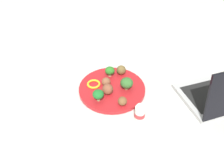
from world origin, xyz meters
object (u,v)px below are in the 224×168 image
at_px(plate, 112,89).
at_px(meatball_back_left, 106,82).
at_px(meatball_front_right, 121,70).
at_px(meatball_front_left, 108,89).
at_px(broccoli_floret_center, 110,71).
at_px(napkin, 91,58).
at_px(broccoli_floret_front_left, 127,83).
at_px(yogurt_bottle, 140,113).
at_px(meatball_near_rim, 121,101).
at_px(pepper_ring_front_left, 94,84).
at_px(broccoli_floret_far_rim, 98,94).
at_px(fork, 95,57).
at_px(knife, 88,59).

distance_m(plate, meatball_back_left, 0.04).
distance_m(meatball_front_right, meatball_front_left, 0.14).
distance_m(broccoli_floret_center, napkin, 0.19).
relative_size(broccoli_floret_front_left, meatball_front_right, 1.27).
bearing_deg(meatball_back_left, plate, 35.46).
bearing_deg(meatball_back_left, yogurt_bottle, 13.38).
relative_size(meatball_front_right, meatball_near_rim, 1.16).
bearing_deg(meatball_near_rim, broccoli_floret_center, 171.99).
relative_size(broccoli_floret_center, napkin, 0.26).
bearing_deg(pepper_ring_front_left, meatball_front_right, 100.55).
bearing_deg(broccoli_floret_far_rim, pepper_ring_front_left, 172.37).
xyz_separation_m(broccoli_floret_front_left, meatball_back_left, (-0.05, -0.07, -0.01)).
relative_size(plate, napkin, 1.65).
xyz_separation_m(meatball_back_left, napkin, (-0.23, 0.01, -0.03)).
bearing_deg(broccoli_floret_center, broccoli_floret_front_left, 16.58).
bearing_deg(meatball_near_rim, broccoli_floret_far_rim, -127.85).
distance_m(meatball_back_left, yogurt_bottle, 0.22).
height_order(broccoli_floret_center, pepper_ring_front_left, broccoli_floret_center).
height_order(plate, pepper_ring_front_left, pepper_ring_front_left).
relative_size(meatball_near_rim, fork, 0.30).
relative_size(meatball_back_left, fork, 0.31).
bearing_deg(knife, napkin, 108.80).
xyz_separation_m(napkin, knife, (0.01, -0.02, 0.00)).
relative_size(plate, yogurt_bottle, 3.78).
relative_size(broccoli_floret_front_left, fork, 0.44).
distance_m(knife, yogurt_bottle, 0.44).
distance_m(meatball_front_right, knife, 0.21).
xyz_separation_m(plate, broccoli_floret_center, (-0.08, 0.02, 0.03)).
distance_m(meatball_front_right, pepper_ring_front_left, 0.14).
bearing_deg(plate, knife, -174.00).
height_order(pepper_ring_front_left, yogurt_bottle, yogurt_bottle).
relative_size(meatball_front_right, meatball_back_left, 1.11).
height_order(broccoli_floret_far_rim, meatball_front_left, broccoli_floret_far_rim).
xyz_separation_m(plate, broccoli_floret_front_left, (0.03, 0.05, 0.04)).
height_order(broccoli_floret_center, meatball_front_left, same).
xyz_separation_m(plate, pepper_ring_front_left, (-0.05, -0.07, 0.01)).
relative_size(broccoli_floret_far_rim, meatball_back_left, 1.34).
bearing_deg(broccoli_floret_center, meatball_front_left, -26.26).
xyz_separation_m(broccoli_floret_center, meatball_near_rim, (0.18, -0.03, -0.01)).
height_order(fork, yogurt_bottle, yogurt_bottle).
distance_m(broccoli_floret_front_left, meatball_near_rim, 0.10).
relative_size(meatball_front_right, napkin, 0.24).
relative_size(broccoli_floret_center, broccoli_floret_front_left, 0.85).
distance_m(plate, pepper_ring_front_left, 0.08).
bearing_deg(plate, broccoli_floret_far_rim, -57.83).
bearing_deg(broccoli_floret_front_left, knife, -164.06).
distance_m(broccoli_floret_far_rim, broccoli_floret_front_left, 0.13).
distance_m(pepper_ring_front_left, knife, 0.21).
bearing_deg(knife, meatball_back_left, 2.32).
distance_m(plate, broccoli_floret_center, 0.09).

